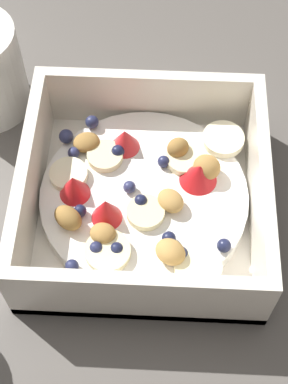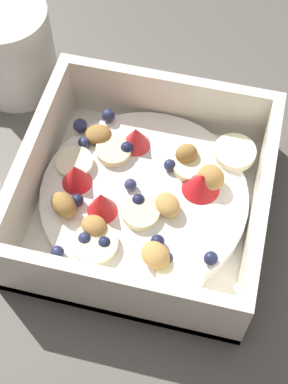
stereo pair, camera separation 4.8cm
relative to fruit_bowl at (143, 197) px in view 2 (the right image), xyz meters
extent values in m
plane|color=#56514C|center=(0.02, 0.01, -0.02)|extent=(2.40, 2.40, 0.00)
cube|color=white|center=(0.00, 0.00, -0.02)|extent=(0.20, 0.20, 0.01)
cube|color=white|center=(0.00, -0.09, 0.01)|extent=(0.20, 0.01, 0.07)
cube|color=white|center=(0.00, 0.09, 0.01)|extent=(0.20, 0.01, 0.07)
cube|color=white|center=(-0.09, 0.00, 0.01)|extent=(0.01, 0.18, 0.07)
cube|color=white|center=(0.09, 0.00, 0.01)|extent=(0.01, 0.18, 0.07)
cylinder|color=white|center=(0.00, 0.00, 0.00)|extent=(0.17, 0.17, 0.02)
cylinder|color=#F7EFC6|center=(-0.07, -0.06, 0.01)|extent=(0.04, 0.04, 0.01)
cylinder|color=beige|center=(0.03, -0.03, 0.01)|extent=(0.04, 0.04, 0.01)
cylinder|color=beige|center=(0.03, 0.06, 0.01)|extent=(0.04, 0.04, 0.01)
cylinder|color=#F7EFC6|center=(0.06, -0.01, 0.01)|extent=(0.04, 0.04, 0.01)
cylinder|color=#F4EAB7|center=(-0.03, -0.03, 0.01)|extent=(0.04, 0.04, 0.01)
cylinder|color=beige|center=(0.00, 0.02, 0.01)|extent=(0.04, 0.04, 0.01)
cylinder|color=#F4EAB7|center=(-0.04, 0.07, 0.01)|extent=(0.05, 0.05, 0.01)
cone|color=red|center=(0.06, 0.00, 0.02)|extent=(0.04, 0.04, 0.02)
cone|color=red|center=(0.02, -0.05, 0.02)|extent=(0.03, 0.03, 0.02)
cone|color=red|center=(-0.05, -0.02, 0.02)|extent=(0.04, 0.04, 0.02)
cone|color=red|center=(0.03, 0.02, 0.02)|extent=(0.03, 0.03, 0.03)
sphere|color=#23284C|center=(0.03, 0.05, 0.01)|extent=(0.01, 0.01, 0.01)
sphere|color=#23284C|center=(0.05, -0.07, 0.01)|extent=(0.01, 0.01, 0.01)
sphere|color=navy|center=(0.07, -0.05, 0.01)|extent=(0.01, 0.01, 0.01)
sphere|color=#191E3D|center=(0.00, 0.01, 0.01)|extent=(0.01, 0.01, 0.01)
sphere|color=#23284C|center=(-0.03, 0.06, 0.01)|extent=(0.01, 0.01, 0.01)
sphere|color=navy|center=(0.06, 0.03, 0.01)|extent=(0.01, 0.01, 0.01)
sphere|color=navy|center=(0.01, 0.00, 0.01)|extent=(0.01, 0.01, 0.01)
sphere|color=#23284C|center=(0.05, 0.07, 0.01)|extent=(0.01, 0.01, 0.01)
sphere|color=#191E3D|center=(-0.02, 0.04, 0.01)|extent=(0.01, 0.01, 0.01)
sphere|color=#191E3D|center=(-0.06, 0.05, 0.01)|extent=(0.01, 0.01, 0.01)
sphere|color=#191E3D|center=(0.02, -0.04, 0.01)|extent=(0.01, 0.01, 0.01)
sphere|color=navy|center=(0.06, -0.03, 0.01)|extent=(0.01, 0.01, 0.01)
sphere|color=#191E3D|center=(0.05, 0.02, 0.01)|extent=(0.01, 0.01, 0.01)
sphere|color=#191E3D|center=(0.01, 0.05, 0.01)|extent=(0.01, 0.01, 0.01)
sphere|color=#23284C|center=(-0.02, -0.03, 0.01)|extent=(0.01, 0.01, 0.01)
ellipsoid|color=tan|center=(-0.02, 0.06, 0.01)|extent=(0.03, 0.03, 0.02)
ellipsoid|color=olive|center=(-0.03, -0.04, 0.01)|extent=(0.03, 0.02, 0.02)
ellipsoid|color=olive|center=(0.06, 0.03, 0.01)|extent=(0.03, 0.03, 0.02)
ellipsoid|color=#AD7F42|center=(-0.05, -0.02, 0.02)|extent=(0.03, 0.03, 0.02)
ellipsoid|color=olive|center=(0.05, -0.05, 0.01)|extent=(0.03, 0.03, 0.01)
ellipsoid|color=tan|center=(-0.02, 0.01, 0.01)|extent=(0.03, 0.03, 0.01)
ellipsoid|color=#AD7F42|center=(0.03, 0.04, 0.01)|extent=(0.02, 0.02, 0.01)
cylinder|color=white|center=(0.15, -0.11, 0.02)|extent=(0.08, 0.08, 0.09)
camera|label=1|loc=(-0.01, 0.25, 0.42)|focal=54.55mm
camera|label=2|loc=(-0.06, 0.24, 0.42)|focal=54.55mm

